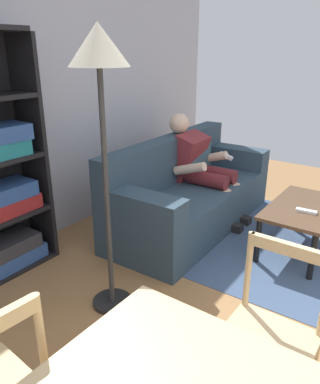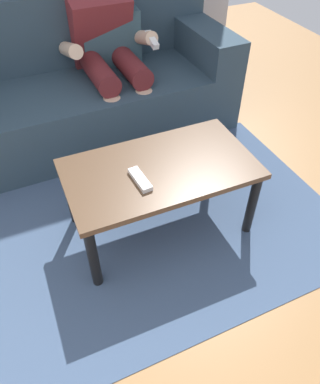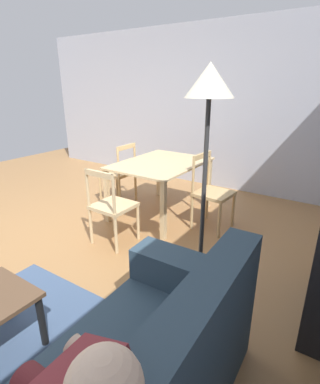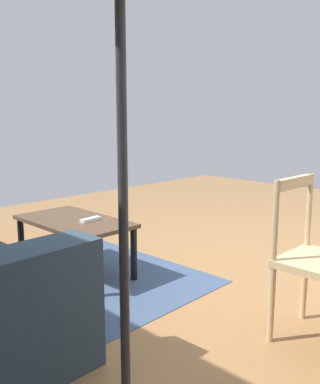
% 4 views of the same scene
% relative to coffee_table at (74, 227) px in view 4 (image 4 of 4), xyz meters
% --- Properties ---
extents(ground_plane, '(8.28, 8.28, 0.00)m').
position_rel_coffee_table_xyz_m(ground_plane, '(-1.37, -0.99, -0.37)').
color(ground_plane, '#9E7042').
extents(coffee_table, '(0.95, 0.53, 0.43)m').
position_rel_coffee_table_xyz_m(coffee_table, '(0.00, 0.00, 0.00)').
color(coffee_table, brown).
rests_on(coffee_table, ground_plane).
extents(tv_remote, '(0.06, 0.17, 0.02)m').
position_rel_coffee_table_xyz_m(tv_remote, '(-0.13, -0.06, 0.07)').
color(tv_remote, white).
rests_on(tv_remote, coffee_table).
extents(dining_chair_facing_couch, '(0.42, 0.42, 0.89)m').
position_rel_coffee_table_xyz_m(dining_chair_facing_couch, '(-1.79, -0.34, 0.08)').
color(dining_chair_facing_couch, '#D1B27F').
rests_on(dining_chair_facing_couch, ground_plane).
extents(area_rug, '(2.02, 1.43, 0.01)m').
position_rel_coffee_table_xyz_m(area_rug, '(0.00, -0.00, -0.37)').
color(area_rug, '#3D5170').
rests_on(area_rug, ground_plane).
extents(floor_lamp, '(0.36, 0.36, 1.88)m').
position_rel_coffee_table_xyz_m(floor_lamp, '(-1.59, 0.85, 1.22)').
color(floor_lamp, black).
rests_on(floor_lamp, ground_plane).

